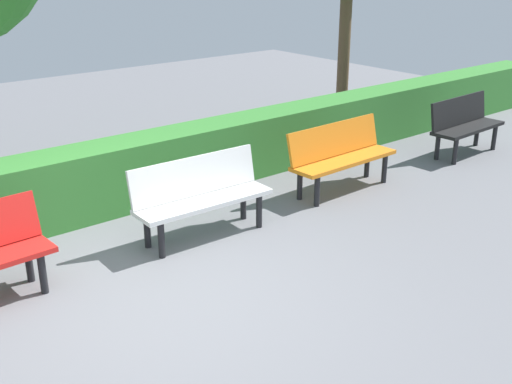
{
  "coord_description": "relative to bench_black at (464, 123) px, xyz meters",
  "views": [
    {
      "loc": [
        2.36,
        4.41,
        2.93
      ],
      "look_at": [
        -1.57,
        -0.39,
        0.55
      ],
      "focal_mm": 44.27,
      "sensor_mm": 36.0,
      "label": 1
    }
  ],
  "objects": [
    {
      "name": "ground_plane",
      "position": [
        5.98,
        0.78,
        -0.48
      ],
      "size": [
        21.66,
        21.66,
        0.0
      ],
      "primitive_type": "plane",
      "color": "slate"
    },
    {
      "name": "bench_black",
      "position": [
        0.0,
        0.0,
        0.0
      ],
      "size": [
        1.41,
        0.5,
        0.86
      ],
      "rotation": [
        0.0,
        0.0,
        0.04
      ],
      "color": "black",
      "rests_on": "ground_plane"
    },
    {
      "name": "hedge_row",
      "position": [
        4.9,
        -1.37,
        -0.07
      ],
      "size": [
        17.66,
        0.6,
        0.82
      ],
      "primitive_type": "cube",
      "color": "#387F33",
      "rests_on": "ground_plane"
    },
    {
      "name": "bench_white",
      "position": [
        4.8,
        -0.08,
        0.0
      ],
      "size": [
        1.56,
        0.51,
        0.86
      ],
      "rotation": [
        0.0,
        0.0,
        -0.03
      ],
      "color": "white",
      "rests_on": "ground_plane"
    },
    {
      "name": "bench_orange",
      "position": [
        2.59,
        -0.11,
        0.0
      ],
      "size": [
        1.6,
        0.51,
        0.86
      ],
      "rotation": [
        0.0,
        0.0,
        0.02
      ],
      "color": "orange",
      "rests_on": "ground_plane"
    }
  ]
}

